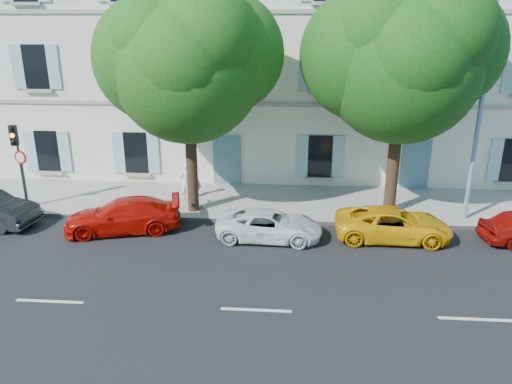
# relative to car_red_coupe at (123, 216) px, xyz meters

# --- Properties ---
(ground) EXTENTS (90.00, 90.00, 0.00)m
(ground) POSITION_rel_car_red_coupe_xyz_m (5.49, -1.10, -0.63)
(ground) COLOR black
(sidewalk) EXTENTS (36.00, 4.50, 0.15)m
(sidewalk) POSITION_rel_car_red_coupe_xyz_m (5.49, 3.35, -0.56)
(sidewalk) COLOR #A09E96
(sidewalk) RESTS_ON ground
(kerb) EXTENTS (36.00, 0.16, 0.16)m
(kerb) POSITION_rel_car_red_coupe_xyz_m (5.49, 1.18, -0.55)
(kerb) COLOR #9E998E
(kerb) RESTS_ON ground
(building) EXTENTS (28.00, 7.00, 12.00)m
(building) POSITION_rel_car_red_coupe_xyz_m (5.49, 9.10, 5.37)
(building) COLOR white
(building) RESTS_ON ground
(car_red_coupe) EXTENTS (4.65, 2.76, 1.26)m
(car_red_coupe) POSITION_rel_car_red_coupe_xyz_m (0.00, 0.00, 0.00)
(car_red_coupe) COLOR #B80C05
(car_red_coupe) RESTS_ON ground
(car_white_coupe) EXTENTS (3.97, 1.97, 1.08)m
(car_white_coupe) POSITION_rel_car_red_coupe_xyz_m (5.61, -0.29, -0.09)
(car_white_coupe) COLOR white
(car_white_coupe) RESTS_ON ground
(car_yellow_supercar) EXTENTS (4.26, 2.01, 1.18)m
(car_yellow_supercar) POSITION_rel_car_red_coupe_xyz_m (10.15, 0.04, -0.04)
(car_yellow_supercar) COLOR #F4AD0A
(car_yellow_supercar) RESTS_ON ground
(tree_left) EXTENTS (5.80, 5.80, 8.99)m
(tree_left) POSITION_rel_car_red_coupe_xyz_m (2.33, 2.01, 5.30)
(tree_left) COLOR #3A2819
(tree_left) RESTS_ON sidewalk
(tree_right) EXTENTS (5.99, 5.99, 9.23)m
(tree_right) POSITION_rel_car_red_coupe_xyz_m (10.44, 2.44, 5.44)
(tree_right) COLOR #3A2819
(tree_right) RESTS_ON sidewalk
(traffic_light) EXTENTS (0.29, 0.40, 3.53)m
(traffic_light) POSITION_rel_car_red_coupe_xyz_m (-4.83, 1.76, 2.08)
(traffic_light) COLOR #383A3D
(traffic_light) RESTS_ON sidewalk
(road_sign) EXTENTS (0.56, 0.17, 2.47)m
(road_sign) POSITION_rel_car_red_coupe_xyz_m (-4.73, 1.78, 1.30)
(road_sign) COLOR #383A3D
(road_sign) RESTS_ON sidewalk
(street_lamp) EXTENTS (0.30, 1.81, 8.50)m
(street_lamp) POSITION_rel_car_red_coupe_xyz_m (13.33, 1.74, 4.34)
(street_lamp) COLOR #7293BF
(street_lamp) RESTS_ON sidewalk
(pedestrian_a) EXTENTS (0.68, 0.59, 1.58)m
(pedestrian_a) POSITION_rel_car_red_coupe_xyz_m (1.76, 3.37, 0.31)
(pedestrian_a) COLOR white
(pedestrian_a) RESTS_ON sidewalk
(pedestrian_b) EXTENTS (0.94, 0.81, 1.67)m
(pedestrian_b) POSITION_rel_car_red_coupe_xyz_m (2.29, 2.29, 0.36)
(pedestrian_b) COLOR tan
(pedestrian_b) RESTS_ON sidewalk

